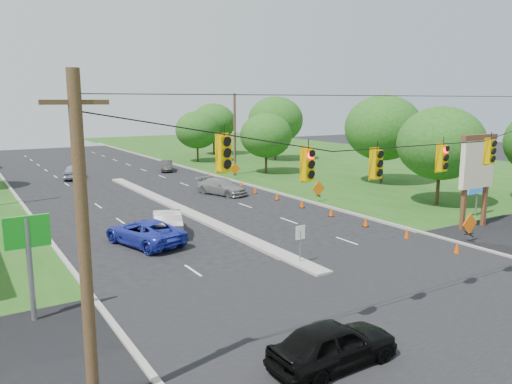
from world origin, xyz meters
TOP-DOWN VIEW (x-y plane):
  - ground at (0.00, 0.00)m, footprint 160.00×160.00m
  - grass_right at (30.00, 20.00)m, footprint 40.00×160.00m
  - cross_street at (0.00, 0.00)m, footprint 160.00×14.00m
  - curb_left at (-10.10, 30.00)m, footprint 0.25×110.00m
  - curb_right at (10.10, 30.00)m, footprint 0.25×110.00m
  - median at (0.00, 21.00)m, footprint 1.00×34.00m
  - median_sign at (0.00, 6.00)m, footprint 0.55×0.06m
  - signal_span at (-0.05, -1.00)m, footprint 25.60×0.32m
  - utility_pole_far_right at (12.50, 35.00)m, footprint 0.28×0.28m
  - pylon_sign at (14.31, 6.20)m, footprint 5.90×2.30m
  - cone_0 at (8.39, 3.00)m, footprint 0.32×0.32m
  - cone_1 at (8.39, 6.50)m, footprint 0.32×0.32m
  - cone_2 at (8.39, 10.00)m, footprint 0.32×0.32m
  - cone_3 at (8.39, 13.50)m, footprint 0.32×0.32m
  - cone_4 at (8.39, 17.00)m, footprint 0.32×0.32m
  - cone_5 at (8.39, 20.50)m, footprint 0.32×0.32m
  - cone_6 at (8.39, 24.00)m, footprint 0.32×0.32m
  - cone_7 at (8.99, 27.50)m, footprint 0.32×0.32m
  - cone_8 at (8.99, 31.00)m, footprint 0.32×0.32m
  - cone_9 at (8.99, 34.50)m, footprint 0.32×0.32m
  - work_sign_0 at (10.80, 4.00)m, footprint 1.27×0.58m
  - work_sign_1 at (10.80, 18.00)m, footprint 1.27×0.58m
  - work_sign_2 at (10.80, 32.00)m, footprint 1.27×0.58m
  - tree_7 at (18.00, 12.00)m, footprint 6.72×6.72m
  - tree_8 at (22.00, 22.00)m, footprint 7.56×7.56m
  - tree_9 at (16.00, 34.00)m, footprint 5.88×5.88m
  - tree_10 at (24.00, 44.00)m, footprint 7.56×7.56m
  - tree_11 at (20.00, 55.00)m, footprint 6.72×6.72m
  - tree_12 at (14.00, 48.00)m, footprint 5.88×5.88m
  - black_sedan at (-5.00, -2.46)m, footprint 4.43×1.84m
  - white_sedan at (-3.46, 15.26)m, footprint 3.05×5.01m
  - blue_pickup at (-5.48, 13.68)m, footprint 3.93×5.88m
  - silver_car_far at (5.67, 25.20)m, footprint 3.62×5.38m
  - silver_car_oncoming at (-3.59, 41.38)m, footprint 3.16×4.88m
  - dark_car_receding at (7.07, 41.85)m, footprint 2.56×4.07m

SIDE VIEW (x-z plane):
  - ground at x=0.00m, z-range 0.00..0.00m
  - grass_right at x=30.00m, z-range -0.03..0.03m
  - cross_street at x=0.00m, z-range -0.01..0.01m
  - curb_left at x=-10.10m, z-range -0.08..0.08m
  - curb_right at x=10.10m, z-range -0.08..0.08m
  - median at x=0.00m, z-range -0.09..0.09m
  - cone_0 at x=8.39m, z-range 0.00..0.70m
  - cone_1 at x=8.39m, z-range 0.00..0.70m
  - cone_2 at x=8.39m, z-range 0.00..0.70m
  - cone_3 at x=8.39m, z-range 0.00..0.70m
  - cone_4 at x=8.39m, z-range 0.00..0.70m
  - cone_5 at x=8.39m, z-range 0.00..0.70m
  - cone_6 at x=8.39m, z-range 0.00..0.70m
  - cone_7 at x=8.99m, z-range 0.00..0.70m
  - cone_8 at x=8.99m, z-range 0.00..0.70m
  - cone_9 at x=8.99m, z-range 0.00..0.70m
  - dark_car_receding at x=7.07m, z-range 0.00..1.27m
  - silver_car_far at x=5.67m, z-range 0.00..1.45m
  - blue_pickup at x=-5.48m, z-range 0.00..1.50m
  - black_sedan at x=-5.00m, z-range 0.00..1.50m
  - silver_car_oncoming at x=-3.59m, z-range 0.00..1.55m
  - white_sedan at x=-3.46m, z-range 0.00..1.56m
  - work_sign_0 at x=10.80m, z-range 0.41..1.78m
  - work_sign_1 at x=10.80m, z-range 0.41..1.78m
  - work_sign_2 at x=10.80m, z-range 0.41..1.78m
  - median_sign at x=0.00m, z-range 0.44..2.49m
  - pylon_sign at x=14.31m, z-range 0.94..7.06m
  - tree_9 at x=16.00m, z-range 0.91..7.77m
  - tree_12 at x=14.00m, z-range 0.91..7.77m
  - utility_pole_far_right at x=12.50m, z-range 0.00..9.00m
  - tree_7 at x=18.00m, z-range 1.04..8.88m
  - tree_11 at x=20.00m, z-range 1.04..8.88m
  - signal_span at x=-0.05m, z-range 0.47..9.47m
  - tree_8 at x=22.00m, z-range 1.17..9.99m
  - tree_10 at x=24.00m, z-range 1.17..9.99m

